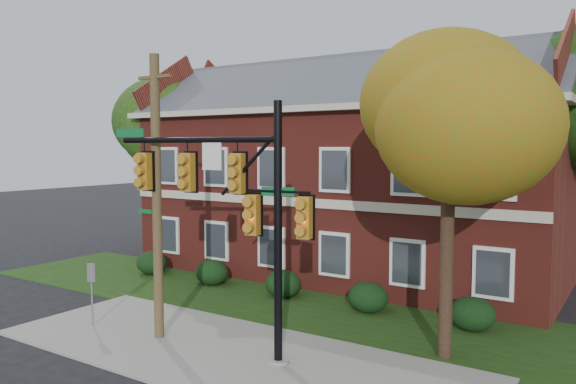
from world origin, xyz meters
The scene contains 15 objects.
ground centered at (0.00, 0.00, 0.00)m, with size 120.00×120.00×0.00m, color black.
sidewalk centered at (0.00, 1.00, 0.04)m, with size 14.00×5.00×0.08m, color gray.
grass_strip centered at (0.00, 6.00, 0.02)m, with size 30.00×6.00×0.04m, color #193811.
apartment_building centered at (-2.00, 11.95, 4.99)m, with size 18.80×8.80×9.74m.
hedge_far_left centered at (-9.00, 6.70, 0.53)m, with size 1.40×1.26×1.05m, color black.
hedge_left centered at (-5.50, 6.70, 0.53)m, with size 1.40×1.26×1.05m, color black.
hedge_center centered at (-2.00, 6.70, 0.53)m, with size 1.40×1.26×1.05m, color black.
hedge_right centered at (1.50, 6.70, 0.53)m, with size 1.40×1.26×1.05m, color black.
hedge_far_right centered at (5.00, 6.70, 0.53)m, with size 1.40×1.26×1.05m, color black.
tree_near_right centered at (5.22, 3.87, 6.67)m, with size 4.50×4.25×8.58m.
tree_left_rear centered at (-11.73, 10.84, 6.68)m, with size 5.40×5.10×8.88m.
tree_far_rear centered at (-0.66, 19.79, 8.84)m, with size 6.84×6.46×11.52m.
traffic_signal centered at (0.33, 0.97, 4.23)m, with size 6.06×1.10×6.81m.
utility_pole centered at (-2.50, 0.88, 4.20)m, with size 1.29×0.28×8.28m.
sign_post centered at (-5.03, 0.49, 1.38)m, with size 0.29×0.11×2.03m.
Camera 1 is at (9.48, -10.55, 5.64)m, focal length 35.00 mm.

